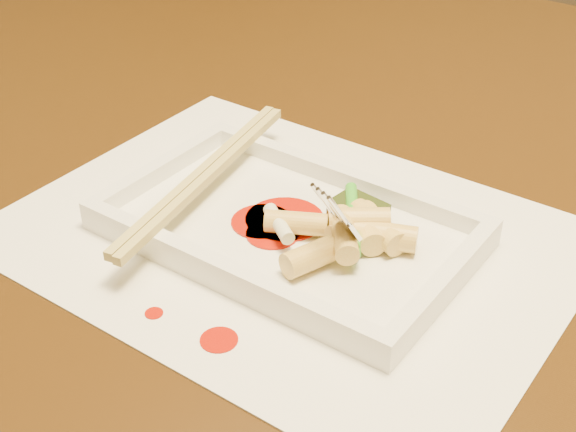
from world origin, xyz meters
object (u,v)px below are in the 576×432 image
Objects in this scene: table at (382,237)px; placemat at (288,237)px; fork at (392,156)px; plate_base at (288,232)px; chopstick_a at (201,173)px.

placemat is (0.01, -0.17, 0.10)m from table.
placemat is 0.11m from fork.
table is at bearing 93.88° from plate_base.
table is 0.20m from placemat.
fork is at bearing 6.75° from chopstick_a.
plate_base is at bearing 0.00° from chopstick_a.
chopstick_a reaches higher than table.
placemat reaches higher than table.
chopstick_a is (-0.08, 0.00, 0.02)m from plate_base.
plate_base is at bearing 0.00° from placemat.
placemat is at bearing 0.00° from plate_base.
table is 5.38× the size of plate_base.
table is 3.50× the size of placemat.
chopstick_a is 1.70× the size of fork.
fork is (0.15, 0.02, 0.06)m from chopstick_a.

